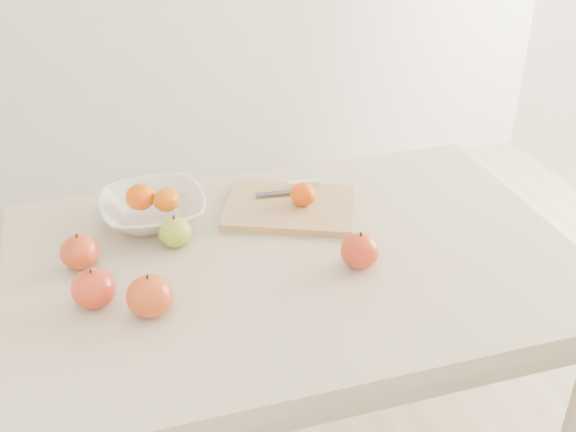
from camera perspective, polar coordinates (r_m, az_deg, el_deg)
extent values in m
cube|color=beige|center=(1.55, 0.54, -3.76)|extent=(1.20, 0.80, 0.04)
cylinder|color=#BCAA8E|center=(2.01, -17.69, -9.69)|extent=(0.06, 0.06, 0.71)
cylinder|color=#BCAA8E|center=(2.21, 11.32, -4.56)|extent=(0.06, 0.06, 0.71)
cube|color=tan|center=(1.70, 0.13, 0.68)|extent=(0.36, 0.32, 0.02)
ellipsoid|color=#CC3F07|center=(1.68, 1.21, 1.74)|extent=(0.06, 0.06, 0.05)
imported|color=silver|center=(1.68, -10.61, 0.54)|extent=(0.24, 0.24, 0.06)
ellipsoid|color=#E04007|center=(1.67, -11.61, 1.49)|extent=(0.07, 0.07, 0.06)
ellipsoid|color=#D75A07|center=(1.65, -9.61, 1.28)|extent=(0.06, 0.06, 0.05)
cube|color=#ED5510|center=(1.70, -3.27, 0.45)|extent=(0.06, 0.05, 0.01)
cube|color=#DB500F|center=(1.67, -2.76, -0.24)|extent=(0.05, 0.04, 0.01)
cube|color=white|center=(1.77, 1.27, 2.59)|extent=(0.08, 0.02, 0.01)
cube|color=#3A3D42|center=(1.72, -0.98, 1.82)|extent=(0.10, 0.02, 0.00)
ellipsoid|color=#71A218|center=(1.58, -8.91, -1.26)|extent=(0.07, 0.07, 0.07)
ellipsoid|color=#A2090C|center=(1.43, -15.11, -5.55)|extent=(0.08, 0.08, 0.08)
ellipsoid|color=#A0100C|center=(1.38, -10.88, -6.24)|extent=(0.09, 0.09, 0.08)
ellipsoid|color=#A42219|center=(1.50, 5.70, -2.75)|extent=(0.08, 0.08, 0.07)
ellipsoid|color=maroon|center=(1.55, -16.14, -2.77)|extent=(0.08, 0.08, 0.07)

